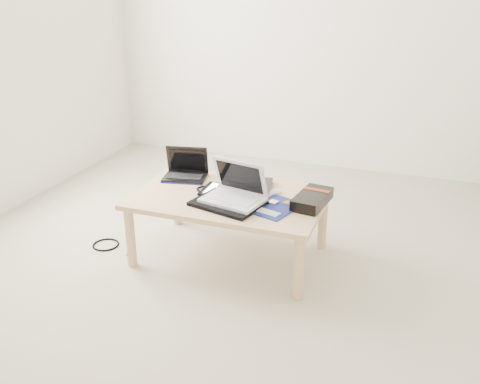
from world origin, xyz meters
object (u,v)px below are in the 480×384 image
(coffee_table, at_px, (229,203))
(white_laptop, at_px, (235,192))
(netbook, at_px, (186,171))
(gpu_box, at_px, (312,199))

(coffee_table, xyz_separation_m, white_laptop, (0.07, -0.08, 0.12))
(coffee_table, relative_size, netbook, 3.70)
(coffee_table, height_order, netbook, netbook)
(netbook, distance_m, white_laptop, 0.51)
(white_laptop, bearing_deg, coffee_table, 128.64)
(coffee_table, distance_m, gpu_box, 0.49)
(coffee_table, bearing_deg, white_laptop, -51.36)
(white_laptop, bearing_deg, gpu_box, 17.15)
(gpu_box, bearing_deg, netbook, 170.50)
(netbook, height_order, white_laptop, white_laptop)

